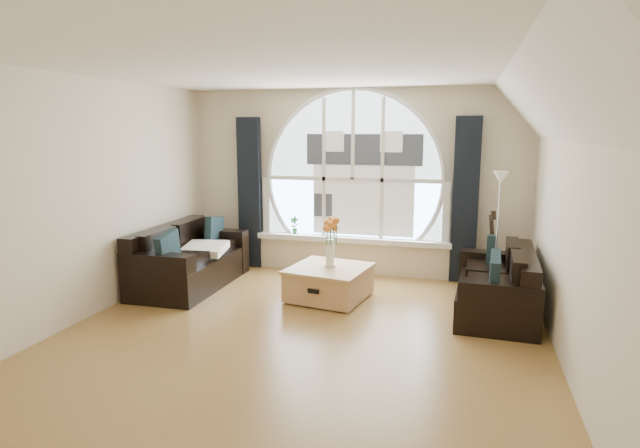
% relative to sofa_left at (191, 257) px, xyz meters
% --- Properties ---
extents(ground, '(5.00, 5.50, 0.01)m').
position_rel_sofa_left_xyz_m(ground, '(1.98, -1.43, -0.40)').
color(ground, brown).
rests_on(ground, ground).
extents(ceiling, '(5.00, 5.50, 0.01)m').
position_rel_sofa_left_xyz_m(ceiling, '(1.98, -1.43, 2.30)').
color(ceiling, silver).
rests_on(ceiling, ground).
extents(wall_back, '(5.00, 0.01, 2.70)m').
position_rel_sofa_left_xyz_m(wall_back, '(1.98, 1.32, 0.95)').
color(wall_back, beige).
rests_on(wall_back, ground).
extents(wall_front, '(5.00, 0.01, 2.70)m').
position_rel_sofa_left_xyz_m(wall_front, '(1.98, -4.18, 0.95)').
color(wall_front, beige).
rests_on(wall_front, ground).
extents(wall_left, '(0.01, 5.50, 2.70)m').
position_rel_sofa_left_xyz_m(wall_left, '(-0.52, -1.43, 0.95)').
color(wall_left, beige).
rests_on(wall_left, ground).
extents(wall_right, '(0.01, 5.50, 2.70)m').
position_rel_sofa_left_xyz_m(wall_right, '(4.48, -1.43, 0.95)').
color(wall_right, beige).
rests_on(wall_right, ground).
extents(attic_slope, '(0.92, 5.50, 0.72)m').
position_rel_sofa_left_xyz_m(attic_slope, '(4.18, -1.43, 1.95)').
color(attic_slope, silver).
rests_on(attic_slope, ground).
extents(arched_window, '(2.60, 0.06, 2.15)m').
position_rel_sofa_left_xyz_m(arched_window, '(1.98, 1.29, 1.23)').
color(arched_window, silver).
rests_on(arched_window, wall_back).
extents(window_sill, '(2.90, 0.22, 0.08)m').
position_rel_sofa_left_xyz_m(window_sill, '(1.98, 1.22, 0.11)').
color(window_sill, white).
rests_on(window_sill, wall_back).
extents(window_frame, '(2.76, 0.08, 2.15)m').
position_rel_sofa_left_xyz_m(window_frame, '(1.98, 1.26, 1.23)').
color(window_frame, white).
rests_on(window_frame, wall_back).
extents(neighbor_house, '(1.70, 0.02, 1.50)m').
position_rel_sofa_left_xyz_m(neighbor_house, '(2.13, 1.28, 1.10)').
color(neighbor_house, silver).
rests_on(neighbor_house, wall_back).
extents(curtain_left, '(0.35, 0.12, 2.30)m').
position_rel_sofa_left_xyz_m(curtain_left, '(0.38, 1.20, 0.75)').
color(curtain_left, black).
rests_on(curtain_left, ground).
extents(curtain_right, '(0.35, 0.12, 2.30)m').
position_rel_sofa_left_xyz_m(curtain_right, '(3.58, 1.20, 0.75)').
color(curtain_right, black).
rests_on(curtain_right, ground).
extents(sofa_left, '(0.94, 1.86, 0.82)m').
position_rel_sofa_left_xyz_m(sofa_left, '(0.00, 0.00, 0.00)').
color(sofa_left, black).
rests_on(sofa_left, ground).
extents(sofa_right, '(0.90, 1.69, 0.74)m').
position_rel_sofa_left_xyz_m(sofa_right, '(3.96, -0.03, 0.00)').
color(sofa_right, black).
rests_on(sofa_right, ground).
extents(coffee_chest, '(1.07, 1.07, 0.45)m').
position_rel_sofa_left_xyz_m(coffee_chest, '(1.96, -0.04, -0.17)').
color(coffee_chest, tan).
rests_on(coffee_chest, ground).
extents(throw_blanket, '(0.62, 0.62, 0.10)m').
position_rel_sofa_left_xyz_m(throw_blanket, '(0.15, 0.12, 0.10)').
color(throw_blanket, silver).
rests_on(throw_blanket, sofa_left).
extents(vase_flowers, '(0.24, 0.24, 0.70)m').
position_rel_sofa_left_xyz_m(vase_flowers, '(1.97, -0.02, 0.40)').
color(vase_flowers, white).
rests_on(vase_flowers, coffee_chest).
extents(floor_lamp, '(0.24, 0.24, 1.60)m').
position_rel_sofa_left_xyz_m(floor_lamp, '(4.00, 0.78, 0.40)').
color(floor_lamp, '#B2B2B2').
rests_on(floor_lamp, ground).
extents(guitar, '(0.43, 0.37, 1.06)m').
position_rel_sofa_left_xyz_m(guitar, '(3.95, 1.08, 0.13)').
color(guitar, brown).
rests_on(guitar, ground).
extents(potted_plant, '(0.14, 0.10, 0.27)m').
position_rel_sofa_left_xyz_m(potted_plant, '(1.09, 1.22, 0.28)').
color(potted_plant, '#1E6023').
rests_on(potted_plant, window_sill).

